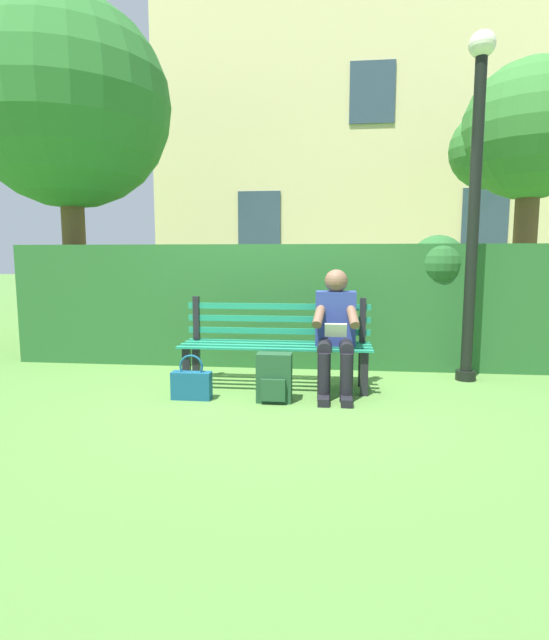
# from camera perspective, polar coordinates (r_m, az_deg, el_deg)

# --- Properties ---
(ground) EXTENTS (60.00, 60.00, 0.00)m
(ground) POSITION_cam_1_polar(r_m,az_deg,el_deg) (4.92, 0.13, -7.84)
(ground) COLOR #517F38
(park_bench) EXTENTS (1.86, 0.50, 0.88)m
(park_bench) POSITION_cam_1_polar(r_m,az_deg,el_deg) (4.90, 0.23, -2.55)
(park_bench) COLOR black
(park_bench) RESTS_ON ground
(person_seated) EXTENTS (0.44, 0.73, 1.17)m
(person_seated) POSITION_cam_1_polar(r_m,az_deg,el_deg) (4.67, 7.07, -0.98)
(person_seated) COLOR navy
(person_seated) RESTS_ON ground
(hedge_backdrop) EXTENTS (6.24, 0.78, 1.53)m
(hedge_backdrop) POSITION_cam_1_polar(r_m,az_deg,el_deg) (5.98, 0.39, 2.12)
(hedge_backdrop) COLOR #265B28
(hedge_backdrop) RESTS_ON ground
(tree) EXTENTS (3.01, 2.87, 4.84)m
(tree) POSITION_cam_1_polar(r_m,az_deg,el_deg) (8.18, -23.37, 21.28)
(tree) COLOR brown
(tree) RESTS_ON ground
(building_facade) EXTENTS (9.17, 3.08, 7.34)m
(building_facade) POSITION_cam_1_polar(r_m,az_deg,el_deg) (12.29, 10.51, 18.38)
(building_facade) COLOR beige
(building_facade) RESTS_ON ground
(backpack) EXTENTS (0.31, 0.24, 0.44)m
(backpack) POSITION_cam_1_polar(r_m,az_deg,el_deg) (4.41, -0.03, -6.74)
(backpack) COLOR #1E4728
(backpack) RESTS_ON ground
(handbag) EXTENTS (0.36, 0.13, 0.41)m
(handbag) POSITION_cam_1_polar(r_m,az_deg,el_deg) (4.57, -9.57, -7.31)
(handbag) COLOR navy
(handbag) RESTS_ON ground
(tree_far) EXTENTS (2.20, 2.09, 4.26)m
(tree_far) POSITION_cam_1_polar(r_m,az_deg,el_deg) (9.02, 26.87, 18.33)
(tree_far) COLOR brown
(tree_far) RESTS_ON ground
(lamp_post) EXTENTS (0.26, 0.26, 3.46)m
(lamp_post) POSITION_cam_1_polar(r_m,az_deg,el_deg) (5.49, 22.16, 13.85)
(lamp_post) COLOR black
(lamp_post) RESTS_ON ground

